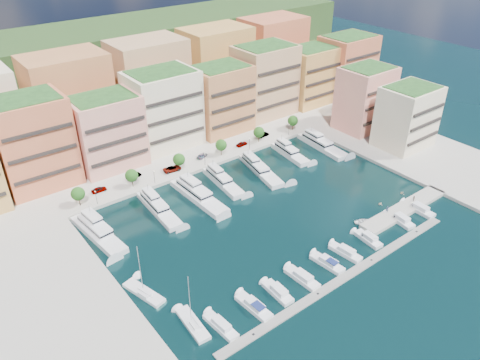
{
  "coord_description": "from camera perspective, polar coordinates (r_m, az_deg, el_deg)",
  "views": [
    {
      "loc": [
        -70.5,
        -78.11,
        73.49
      ],
      "look_at": [
        -1.92,
        10.59,
        6.0
      ],
      "focal_mm": 35.0,
      "sensor_mm": 36.0,
      "label": 1
    }
  ],
  "objects": [
    {
      "name": "tree_4",
      "position": [
        161.59,
        2.31,
        5.84
      ],
      "size": [
        3.8,
        3.8,
        5.65
      ],
      "color": "#473323",
      "rests_on": "north_quay"
    },
    {
      "name": "cruiser_3",
      "position": [
        108.03,
        7.6,
        -11.77
      ],
      "size": [
        3.18,
        8.98,
        2.55
      ],
      "color": "silver",
      "rests_on": "ground"
    },
    {
      "name": "backblock_3",
      "position": [
        193.83,
        -2.92,
        13.75
      ],
      "size": [
        26.0,
        18.0,
        30.0
      ],
      "primitive_type": "cube",
      "color": "#D59B4E",
      "rests_on": "north_quay"
    },
    {
      "name": "west_quay",
      "position": [
        101.92,
        -21.92,
        -18.11
      ],
      "size": [
        34.0,
        76.0,
        2.0
      ],
      "primitive_type": "cube",
      "color": "#9E998E",
      "rests_on": "ground"
    },
    {
      "name": "yacht_2",
      "position": [
        134.26,
        -5.3,
        -1.68
      ],
      "size": [
        5.49,
        23.17,
        7.3
      ],
      "color": "silver",
      "rests_on": "ground"
    },
    {
      "name": "car_5",
      "position": [
        166.82,
        2.81,
        5.55
      ],
      "size": [
        4.9,
        2.04,
        1.58
      ],
      "primitive_type": "imported",
      "rotation": [
        0.0,
        0.0,
        1.65
      ],
      "color": "gray",
      "rests_on": "north_quay"
    },
    {
      "name": "tree_1",
      "position": [
        139.08,
        -13.08,
        0.54
      ],
      "size": [
        3.8,
        3.8,
        5.65
      ],
      "color": "#473323",
      "rests_on": "north_quay"
    },
    {
      "name": "tender_1",
      "position": [
        136.73,
        16.72,
        -2.76
      ],
      "size": [
        1.59,
        1.4,
        0.78
      ],
      "primitive_type": "imported",
      "rotation": [
        0.0,
        0.0,
        1.66
      ],
      "color": "beige",
      "rests_on": "ground"
    },
    {
      "name": "tender_0",
      "position": [
        128.08,
        14.63,
        -4.91
      ],
      "size": [
        4.71,
        3.88,
        0.85
      ],
      "primitive_type": "imported",
      "rotation": [
        0.0,
        0.0,
        1.31
      ],
      "color": "white",
      "rests_on": "ground"
    },
    {
      "name": "yacht_1",
      "position": [
        130.21,
        -10.02,
        -3.28
      ],
      "size": [
        5.36,
        20.91,
        7.3
      ],
      "color": "silver",
      "rests_on": "ground"
    },
    {
      "name": "yacht_0",
      "position": [
        124.73,
        -17.05,
        -5.97
      ],
      "size": [
        6.69,
        21.66,
        7.3
      ],
      "color": "silver",
      "rests_on": "ground"
    },
    {
      "name": "ground",
      "position": [
        128.34,
        3.58,
        -3.96
      ],
      "size": [
        400.0,
        400.0,
        0.0
      ],
      "primitive_type": "plane",
      "color": "black",
      "rests_on": "ground"
    },
    {
      "name": "apartment_4",
      "position": [
        168.17,
        -2.34,
        9.87
      ],
      "size": [
        20.0,
        15.5,
        23.8
      ],
      "color": "#D0884E",
      "rests_on": "north_quay"
    },
    {
      "name": "lamppost_4",
      "position": [
        167.76,
        5.99,
        6.33
      ],
      "size": [
        0.3,
        0.3,
        4.2
      ],
      "color": "black",
      "rests_on": "north_quay"
    },
    {
      "name": "cruiser_0",
      "position": [
        97.56,
        -2.36,
        -17.38
      ],
      "size": [
        3.02,
        8.83,
        2.55
      ],
      "color": "silver",
      "rests_on": "ground"
    },
    {
      "name": "tree_0",
      "position": [
        134.58,
        -19.15,
        -1.59
      ],
      "size": [
        3.8,
        3.8,
        5.65
      ],
      "color": "#473323",
      "rests_on": "north_quay"
    },
    {
      "name": "apartment_7",
      "position": [
        208.31,
        12.86,
        13.5
      ],
      "size": [
        22.0,
        16.5,
        24.8
      ],
      "color": "#D76B47",
      "rests_on": "north_quay"
    },
    {
      "name": "finger_pier",
      "position": [
        136.56,
        19.36,
        -3.51
      ],
      "size": [
        32.0,
        5.0,
        2.0
      ],
      "primitive_type": "cube",
      "color": "#9E998E",
      "rests_on": "ground"
    },
    {
      "name": "sailboat_0",
      "position": [
        98.52,
        -5.74,
        -17.14
      ],
      "size": [
        3.52,
        10.19,
        13.2
      ],
      "color": "silver",
      "rests_on": "ground"
    },
    {
      "name": "yacht_5",
      "position": [
        156.88,
        5.98,
        3.43
      ],
      "size": [
        6.05,
        17.18,
        7.3
      ],
      "color": "silver",
      "rests_on": "ground"
    },
    {
      "name": "car_0",
      "position": [
        140.59,
        -16.81,
        -1.12
      ],
      "size": [
        4.4,
        1.81,
        1.49
      ],
      "primitive_type": "imported",
      "rotation": [
        0.0,
        0.0,
        1.56
      ],
      "color": "gray",
      "rests_on": "north_quay"
    },
    {
      "name": "tree_5",
      "position": [
        171.44,
        6.46,
        7.2
      ],
      "size": [
        3.8,
        3.8,
        5.65
      ],
      "color": "#473323",
      "rests_on": "north_quay"
    },
    {
      "name": "east_quay",
      "position": [
        166.95,
        21.8,
        2.55
      ],
      "size": [
        34.0,
        76.0,
        2.0
      ],
      "primitive_type": "cube",
      "color": "#9E998E",
      "rests_on": "ground"
    },
    {
      "name": "tree_2",
      "position": [
        145.22,
        -7.45,
        2.51
      ],
      "size": [
        3.8,
        3.8,
        5.65
      ],
      "color": "#473323",
      "rests_on": "north_quay"
    },
    {
      "name": "yacht_4",
      "position": [
        146.58,
        2.34,
        1.42
      ],
      "size": [
        8.52,
        22.26,
        7.3
      ],
      "color": "silver",
      "rests_on": "ground"
    },
    {
      "name": "apartment_3",
      "position": [
        158.68,
        -9.31,
        8.54
      ],
      "size": [
        22.0,
        16.5,
        25.8
      ],
      "color": "#F9E4C0",
      "rests_on": "north_quay"
    },
    {
      "name": "north_quay",
      "position": [
        173.21,
        -10.0,
        5.45
      ],
      "size": [
        220.0,
        64.0,
        2.0
      ],
      "primitive_type": "cube",
      "color": "#9E998E",
      "rests_on": "ground"
    },
    {
      "name": "apartment_east_b",
      "position": [
        166.85,
        19.72,
        7.3
      ],
      "size": [
        18.0,
        14.5,
        20.8
      ],
      "color": "#F9E4C0",
      "rests_on": "east_quay"
    },
    {
      "name": "apartment_1",
      "position": [
        145.36,
        -23.85,
        4.24
      ],
      "size": [
        20.0,
        16.5,
        26.8
      ],
      "color": "#D76B47",
      "rests_on": "north_quay"
    },
    {
      "name": "cruiser_9",
      "position": [
        137.44,
        20.98,
        -3.35
      ],
      "size": [
        3.08,
        9.12,
        2.55
      ],
      "color": "silver",
      "rests_on": "ground"
    },
    {
      "name": "cruiser_8",
      "position": [
        131.32,
        18.98,
        -4.64
      ],
      "size": [
        3.75,
        8.39,
        2.55
      ],
      "color": "silver",
      "rests_on": "ground"
    },
    {
      "name": "car_2",
      "position": [
        146.41,
        -8.25,
        1.37
      ],
      "size": [
        5.92,
        3.14,
        1.58
      ],
      "primitive_type": "imported",
      "rotation": [
        0.0,
        0.0,
        1.48
      ],
      "color": "gray",
      "rests_on": "north_quay"
    },
    {
      "name": "lamppost_1",
      "position": [
        139.85,
        -10.43,
        0.6
      ],
      "size": [
        0.3,
        0.3,
        4.2
      ],
      "color": "black",
      "rests_on": "north_quay"
    },
    {
      "name": "lamppost_2",
      "position": [
        147.55,
        -4.31,
        2.78
      ],
      "size": [
        0.3,
        0.3,
        4.2
      ],
      "color": "black",
      "rests_on": "north_quay"
    },
    {
      "name": "backblock_2",
      "position": [
        179.28,
        -10.94,
        11.79
      ],
      "size": [
        26.0,
        18.0,
        30.0
      ],
      "primitive_type": "cube",
      "color": "tan",
      "rests_on": "north_quay"
    },
    {
      "name": "apartment_2",
      "position": [
        149.69,
        -15.89,
        5.69
      ],
      "size": [
        20.0,
        15.5,
        22.8
      ],
      "color": "#E89D82",
      "rests_on": "north_quay"
    },
    {
      "name": "yacht_6",
      "position": [
        163.84,
        9.76,
        4.39
      ],
      "size": [
        6.73,
        21.79,
        7.3
      ],
      "color": "silver",
      "rests_on": "ground"
    },
    {
      "name": "backblock_4",
      "position": [
        211.66,
        3.97,
        15.21
      ],
      "size": [
        26.0,
        18.0,
        30.0
      ],
      "primitive_type": "cube",
      "color": "#D76B47",
      "rests_on": "north_quay"
    },
    {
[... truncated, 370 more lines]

